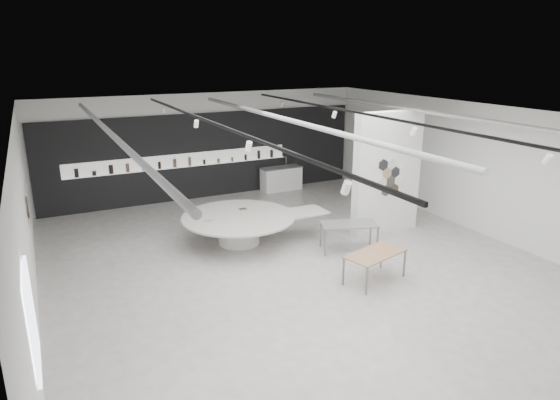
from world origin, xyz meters
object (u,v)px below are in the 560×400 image
partition_column (387,173)px  kitchen_counter (281,178)px  sample_table_stone (349,226)px  display_island (241,225)px  sample_table_wood (375,255)px

partition_column → kitchen_counter: (-0.71, 5.51, -1.34)m
sample_table_stone → kitchen_counter: (1.09, 6.28, -0.25)m
display_island → kitchen_counter: size_ratio=2.52×
sample_table_wood → kitchen_counter: (1.60, 8.13, -0.20)m
display_island → kitchen_counter: kitchen_counter is taller
display_island → kitchen_counter: bearing=51.5°
kitchen_counter → sample_table_wood: bearing=-102.9°
partition_column → kitchen_counter: 5.71m
partition_column → sample_table_stone: partition_column is taller
display_island → sample_table_stone: size_ratio=2.45×
partition_column → sample_table_wood: bearing=-131.4°
partition_column → sample_table_wood: 3.68m
sample_table_stone → kitchen_counter: bearing=80.2°
sample_table_stone → kitchen_counter: kitchen_counter is taller
sample_table_wood → kitchen_counter: 8.29m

